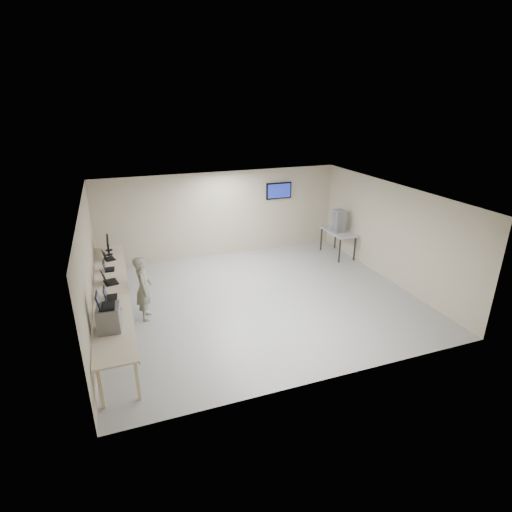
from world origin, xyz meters
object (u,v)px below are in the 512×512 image
object	(u,v)px
workbench	(112,292)
soldier	(144,288)
side_table	(338,233)
equipment_box	(109,318)

from	to	relation	value
workbench	soldier	xyz separation A→B (m)	(0.70, 0.02, -0.03)
soldier	side_table	size ratio (longest dim) A/B	1.12
equipment_box	side_table	distance (m)	8.23
workbench	soldier	bearing A→B (deg)	1.64
equipment_box	side_table	world-z (taller)	equipment_box
soldier	workbench	bearing A→B (deg)	98.86
workbench	soldier	size ratio (longest dim) A/B	3.78
workbench	equipment_box	bearing A→B (deg)	-92.00
equipment_box	side_table	size ratio (longest dim) A/B	0.34
soldier	side_table	bearing A→B (deg)	-65.15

